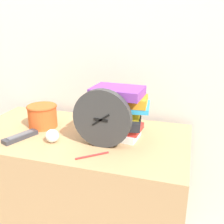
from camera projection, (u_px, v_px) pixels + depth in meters
The scene contains 8 objects.
wall_back at pixel (99, 31), 1.49m from camera, with size 6.00×0.04×2.40m.
desk at pixel (80, 193), 1.44m from camera, with size 1.11×0.59×0.71m.
desk_clock at pixel (102, 119), 1.15m from camera, with size 0.27×0.04×0.27m.
book_stack at pixel (121, 111), 1.24m from camera, with size 0.27×0.21×0.25m.
basket at pixel (43, 115), 1.39m from camera, with size 0.16×0.16×0.12m.
tv_remote at pixel (20, 137), 1.27m from camera, with size 0.11×0.18×0.02m.
crumpled_paper_ball at pixel (52, 136), 1.23m from camera, with size 0.06×0.06×0.06m.
pen at pixel (92, 155), 1.10m from camera, with size 0.12×0.10×0.01m.
Camera 1 is at (0.53, -0.81, 1.26)m, focal length 42.00 mm.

